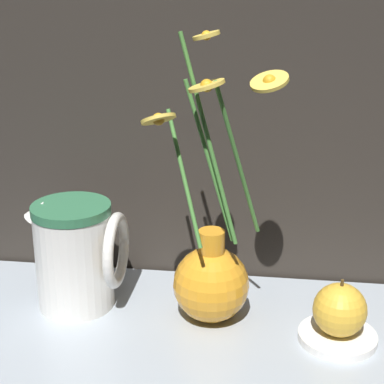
{
  "coord_description": "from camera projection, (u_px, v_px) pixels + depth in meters",
  "views": [
    {
      "loc": [
        0.1,
        -0.71,
        0.46
      ],
      "look_at": [
        0.01,
        0.0,
        0.2
      ],
      "focal_mm": 60.0,
      "sensor_mm": 36.0,
      "label": 1
    }
  ],
  "objects": [
    {
      "name": "ground_plane",
      "position": [
        185.0,
        334.0,
        0.84
      ],
      "size": [
        6.0,
        6.0,
        0.0
      ],
      "primitive_type": "plane",
      "color": "black"
    },
    {
      "name": "shelf",
      "position": [
        185.0,
        330.0,
        0.83
      ],
      "size": [
        0.89,
        0.3,
        0.01
      ],
      "color": "#9EA8B2",
      "rests_on": "ground_plane"
    },
    {
      "name": "vase_with_flowers",
      "position": [
        211.0,
        275.0,
        0.83
      ],
      "size": [
        0.18,
        0.13,
        0.38
      ],
      "color": "orange",
      "rests_on": "shelf"
    },
    {
      "name": "ceramic_pitcher",
      "position": [
        77.0,
        251.0,
        0.86
      ],
      "size": [
        0.13,
        0.11,
        0.16
      ],
      "color": "white",
      "rests_on": "shelf"
    },
    {
      "name": "saucer_plate",
      "position": [
        337.0,
        337.0,
        0.8
      ],
      "size": [
        0.1,
        0.1,
        0.01
      ],
      "color": "white",
      "rests_on": "shelf"
    },
    {
      "name": "orange_fruit",
      "position": [
        340.0,
        310.0,
        0.79
      ],
      "size": [
        0.07,
        0.07,
        0.07
      ],
      "color": "gold",
      "rests_on": "saucer_plate"
    }
  ]
}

